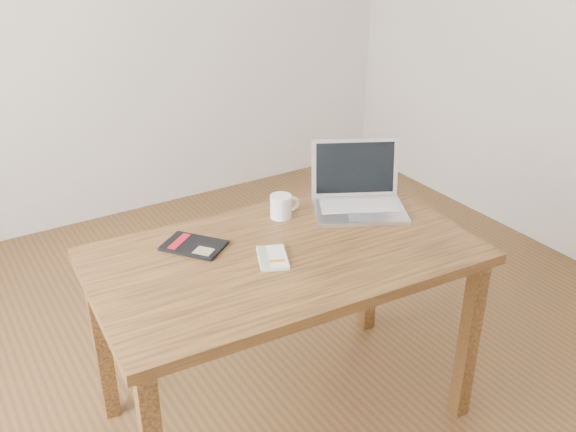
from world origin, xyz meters
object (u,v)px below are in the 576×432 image
black_guidebook (194,246)px  coffee_mug (282,206)px  white_guidebook (272,258)px  laptop (358,195)px  desk (285,273)px

black_guidebook → coffee_mug: coffee_mug is taller
white_guidebook → laptop: laptop is taller
black_guidebook → laptop: size_ratio=0.57×
desk → coffee_mug: bearing=64.7°
laptop → coffee_mug: size_ratio=3.68×
desk → coffee_mug: size_ratio=11.44×
white_guidebook → laptop: 0.54m
coffee_mug → black_guidebook: bearing=-168.5°
white_guidebook → laptop: size_ratio=0.41×
white_guidebook → desk: bearing=44.8°
desk → black_guidebook: black_guidebook is taller
white_guidebook → black_guidebook: 0.30m
laptop → coffee_mug: bearing=-167.9°
black_guidebook → desk: bearing=-74.3°
white_guidebook → coffee_mug: coffee_mug is taller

